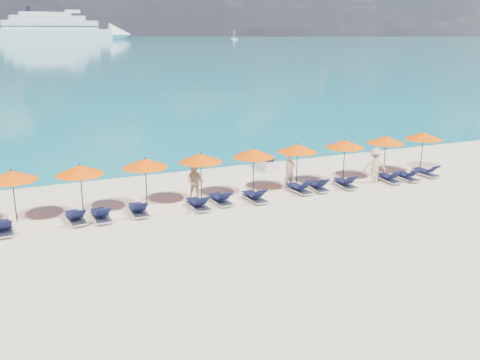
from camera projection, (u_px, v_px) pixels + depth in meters
name	position (u px, v px, depth m)	size (l,w,h in m)	color
ground	(269.00, 226.00, 21.99)	(1400.00, 1400.00, 0.00)	beige
sea	(7.00, 39.00, 604.61)	(1600.00, 1300.00, 0.01)	#1FA9B2
cruise_ship	(65.00, 30.00, 570.95)	(146.76, 34.98, 40.47)	silver
sailboat_near	(235.00, 39.00, 566.59)	(5.20, 1.73, 9.53)	silver
sailboat_far	(234.00, 38.00, 629.74)	(5.60, 1.87, 10.27)	silver
jetski	(267.00, 163.00, 31.14)	(1.09, 2.26, 0.77)	silver
beachgoer_a	(289.00, 171.00, 26.94)	(0.68, 0.45, 1.87)	#D7AE86
beachgoer_b	(195.00, 182.00, 25.23)	(0.84, 0.48, 1.73)	#D7AE86
beachgoer_c	(375.00, 166.00, 28.03)	(1.22, 0.57, 1.88)	#D7AE86
umbrella_1	(12.00, 175.00, 21.93)	(2.10, 2.10, 2.28)	black
umbrella_2	(80.00, 170.00, 22.83)	(2.10, 2.10, 2.28)	black
umbrella_3	(145.00, 163.00, 24.02)	(2.10, 2.10, 2.28)	black
umbrella_4	(201.00, 158.00, 25.03)	(2.10, 2.10, 2.28)	black
umbrella_5	(253.00, 153.00, 26.01)	(2.10, 2.10, 2.28)	black
umbrella_6	(297.00, 148.00, 27.13)	(2.10, 2.10, 2.28)	black
umbrella_7	(345.00, 144.00, 28.17)	(2.10, 2.10, 2.28)	black
umbrella_8	(386.00, 140.00, 29.26)	(2.10, 2.10, 2.28)	black
umbrella_9	(423.00, 136.00, 30.35)	(2.10, 2.10, 2.28)	black
lounger_2	(4.00, 228.00, 21.10)	(0.75, 1.74, 0.66)	silver
lounger_3	(76.00, 217.00, 22.32)	(0.79, 1.75, 0.66)	silver
lounger_4	(101.00, 215.00, 22.58)	(0.71, 1.73, 0.66)	silver
lounger_5	(138.00, 210.00, 23.27)	(0.66, 1.71, 0.66)	silver
lounger_6	(198.00, 204.00, 24.04)	(0.70, 1.73, 0.66)	silver
lounger_7	(220.00, 199.00, 24.74)	(0.72, 1.73, 0.66)	silver
lounger_8	(255.00, 196.00, 25.13)	(0.70, 1.73, 0.66)	silver
lounger_9	(299.00, 188.00, 26.45)	(0.77, 1.75, 0.66)	silver
lounger_10	(317.00, 186.00, 26.88)	(0.79, 1.75, 0.66)	silver
lounger_11	(345.00, 183.00, 27.38)	(0.79, 1.75, 0.66)	silver
lounger_12	(389.00, 178.00, 28.35)	(0.78, 1.75, 0.66)	silver
lounger_13	(407.00, 176.00, 28.72)	(0.71, 1.73, 0.66)	silver
lounger_14	(426.00, 172.00, 29.53)	(0.72, 1.73, 0.66)	silver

